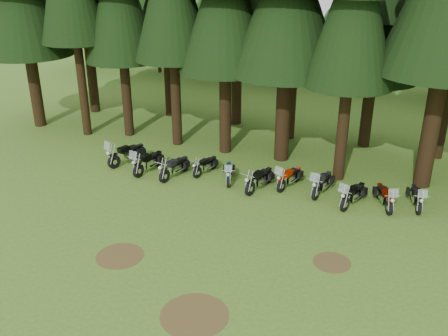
{
  "coord_description": "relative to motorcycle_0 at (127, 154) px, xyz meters",
  "views": [
    {
      "loc": [
        6.46,
        -15.31,
        10.54
      ],
      "look_at": [
        -1.55,
        5.0,
        1.0
      ],
      "focal_mm": 40.0,
      "sensor_mm": 36.0,
      "label": 1
    }
  ],
  "objects": [
    {
      "name": "ground",
      "position": [
        7.45,
        -5.78,
        -0.53
      ],
      "size": [
        120.0,
        120.0,
        0.0
      ],
      "primitive_type": "plane",
      "color": "#3F6722",
      "rests_on": "ground"
    },
    {
      "name": "decid_0",
      "position": [
        -14.65,
        19.48,
        5.37
      ],
      "size": [
        8.0,
        7.78,
        10.0
      ],
      "color": "black",
      "rests_on": "ground"
    },
    {
      "name": "decid_1",
      "position": [
        -8.54,
        19.98,
        5.3
      ],
      "size": [
        7.91,
        7.69,
        9.88
      ],
      "color": "black",
      "rests_on": "ground"
    },
    {
      "name": "decid_2",
      "position": [
        -2.99,
        18.99,
        4.43
      ],
      "size": [
        6.72,
        6.53,
        8.4
      ],
      "color": "black",
      "rests_on": "ground"
    },
    {
      "name": "decid_3",
      "position": [
        2.73,
        19.35,
        3.98
      ],
      "size": [
        6.12,
        5.95,
        7.65
      ],
      "color": "black",
      "rests_on": "ground"
    },
    {
      "name": "decid_4",
      "position": [
        9.03,
        20.54,
        3.84
      ],
      "size": [
        5.93,
        5.76,
        7.41
      ],
      "color": "black",
      "rests_on": "ground"
    },
    {
      "name": "dirt_patch_0",
      "position": [
        4.45,
        -7.78,
        -0.52
      ],
      "size": [
        1.8,
        1.8,
        0.01
      ],
      "primitive_type": "cylinder",
      "color": "#4C3D1E",
      "rests_on": "ground"
    },
    {
      "name": "dirt_patch_1",
      "position": [
        11.95,
        -5.28,
        -0.52
      ],
      "size": [
        1.4,
        1.4,
        0.01
      ],
      "primitive_type": "cylinder",
      "color": "#4C3D1E",
      "rests_on": "ground"
    },
    {
      "name": "dirt_patch_2",
      "position": [
        8.45,
        -9.78,
        -0.52
      ],
      "size": [
        2.2,
        2.2,
        0.01
      ],
      "primitive_type": "cylinder",
      "color": "#4C3D1E",
      "rests_on": "ground"
    },
    {
      "name": "motorcycle_0",
      "position": [
        0.0,
        0.0,
        0.0
      ],
      "size": [
        1.18,
        2.45,
        1.58
      ],
      "rotation": [
        0.0,
        0.0,
        -0.36
      ],
      "color": "black",
      "rests_on": "ground"
    },
    {
      "name": "motorcycle_1",
      "position": [
        1.6,
        -0.52,
        -0.02
      ],
      "size": [
        0.66,
        2.45,
        1.54
      ],
      "rotation": [
        0.0,
        0.0,
        -0.15
      ],
      "color": "black",
      "rests_on": "ground"
    },
    {
      "name": "motorcycle_2",
      "position": [
        3.15,
        -0.59,
        -0.05
      ],
      "size": [
        0.61,
        2.3,
        0.95
      ],
      "rotation": [
        0.0,
        0.0,
        -0.2
      ],
      "color": "black",
      "rests_on": "ground"
    },
    {
      "name": "motorcycle_3",
      "position": [
        4.43,
        0.38,
        -0.12
      ],
      "size": [
        0.58,
        1.95,
        0.8
      ],
      "rotation": [
        0.0,
        0.0,
        -0.23
      ],
      "color": "black",
      "rests_on": "ground"
    },
    {
      "name": "motorcycle_4",
      "position": [
        5.86,
        -0.06,
        -0.1
      ],
      "size": [
        0.91,
        1.99,
        1.28
      ],
      "rotation": [
        0.0,
        0.0,
        0.34
      ],
      "color": "black",
      "rests_on": "ground"
    },
    {
      "name": "motorcycle_5",
      "position": [
        7.56,
        -0.38,
        -0.05
      ],
      "size": [
        0.71,
        2.29,
        0.95
      ],
      "rotation": [
        0.0,
        0.0,
        -0.24
      ],
      "color": "black",
      "rests_on": "ground"
    },
    {
      "name": "motorcycle_6",
      "position": [
        8.83,
        0.4,
        -0.06
      ],
      "size": [
        0.86,
        2.21,
        1.4
      ],
      "rotation": [
        0.0,
        0.0,
        -0.27
      ],
      "color": "black",
      "rests_on": "ground"
    },
    {
      "name": "motorcycle_7",
      "position": [
        10.44,
        0.26,
        -0.04
      ],
      "size": [
        0.66,
        2.32,
        1.45
      ],
      "rotation": [
        0.0,
        0.0,
        -0.16
      ],
      "color": "black",
      "rests_on": "ground"
    },
    {
      "name": "motorcycle_8",
      "position": [
        11.96,
        -0.39,
        -0.05
      ],
      "size": [
        0.95,
        2.24,
        1.43
      ],
      "rotation": [
        0.0,
        0.0,
        -0.31
      ],
      "color": "black",
      "rests_on": "ground"
    },
    {
      "name": "motorcycle_9",
      "position": [
        13.3,
        -0.05,
        -0.07
      ],
      "size": [
        1.05,
        2.12,
        1.37
      ],
      "rotation": [
        0.0,
        0.0,
        0.38
      ],
      "color": "black",
      "rests_on": "ground"
    },
    {
      "name": "motorcycle_10",
      "position": [
        14.61,
        0.44,
        -0.09
      ],
      "size": [
        0.68,
        2.11,
        1.32
      ],
      "rotation": [
        0.0,
        0.0,
        0.21
      ],
      "color": "black",
      "rests_on": "ground"
    }
  ]
}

